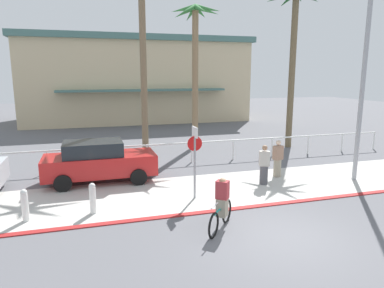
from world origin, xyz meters
name	(u,v)px	position (x,y,z in m)	size (l,w,h in m)	color
ground_plane	(184,156)	(0.00, 10.00, 0.00)	(80.00, 80.00, 0.00)	#5B5B60
sidewalk_strip	(224,189)	(0.00, 4.20, 0.01)	(44.00, 4.00, 0.02)	beige
curb_paint	(246,207)	(0.00, 2.20, 0.01)	(44.00, 0.24, 0.03)	maroon
building_backdrop	(136,79)	(-0.25, 26.52, 3.81)	(20.38, 10.47, 7.58)	beige
rail_fence	(192,146)	(0.00, 8.50, 0.83)	(22.29, 0.08, 1.04)	white
stop_sign_bike_lane	(195,152)	(-1.37, 3.53, 1.68)	(0.52, 0.56, 2.56)	gray
bollard_0	(25,205)	(-6.77, 3.09, 0.52)	(0.20, 0.20, 1.00)	white
bollard_2	(93,198)	(-4.83, 3.13, 0.52)	(0.20, 0.20, 1.00)	white
streetlight_curb	(368,75)	(5.65, 3.54, 4.28)	(0.24, 2.54, 7.50)	#9EA0A5
palm_tree_2	(142,21)	(-1.78, 11.70, 7.09)	(3.58, 3.19, 9.71)	#756047
palm_tree_3	(195,42)	(1.26, 12.00, 6.07)	(2.83, 3.73, 8.15)	#846B4C
palm_tree_4	(294,33)	(6.63, 10.50, 6.61)	(2.98, 3.29, 8.93)	brown
car_red_1	(99,161)	(-4.51, 6.51, 0.87)	(4.40, 2.02, 1.69)	red
cyclist_teal_0	(222,205)	(-1.35, 0.99, 0.69)	(1.24, 1.42, 1.50)	black
pedestrian_0	(264,167)	(1.73, 4.27, 0.73)	(0.47, 0.41, 1.60)	#4C4C51
pedestrian_1	(278,160)	(2.78, 5.06, 0.73)	(0.45, 0.39, 1.60)	gray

